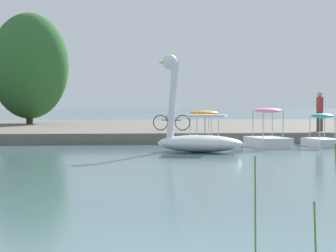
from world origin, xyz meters
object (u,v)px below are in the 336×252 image
pedal_boat_pink (268,136)px  person_on_path (320,110)px  pedal_boat_teal (322,136)px  tree_willow_overhanging (29,66)px  swan_boat (197,135)px  pedal_boat_orange (204,137)px  bicycle_parked (171,123)px

pedal_boat_pink → person_on_path: person_on_path is taller
pedal_boat_pink → pedal_boat_teal: pedal_boat_pink is taller
pedal_boat_teal → tree_willow_overhanging: tree_willow_overhanging is taller
swan_boat → pedal_boat_orange: size_ratio=1.61×
pedal_boat_pink → person_on_path: 4.91m
pedal_boat_teal → bicycle_parked: size_ratio=1.08×
pedal_boat_teal → tree_willow_overhanging: bearing=131.1°
person_on_path → pedal_boat_orange: bearing=-149.9°
bicycle_parked → tree_willow_overhanging: bearing=127.0°
pedal_boat_orange → bicycle_parked: bearing=99.3°
tree_willow_overhanging → bicycle_parked: tree_willow_overhanging is taller
swan_boat → pedal_boat_teal: bearing=22.9°
pedal_boat_pink → bicycle_parked: size_ratio=1.29×
tree_willow_overhanging → pedal_boat_orange: bearing=-60.5°
swan_boat → pedal_boat_orange: swan_boat is taller
pedal_boat_teal → person_on_path: bearing=72.5°
swan_boat → tree_willow_overhanging: 20.31m
swan_boat → pedal_boat_teal: size_ratio=1.85×
swan_boat → bicycle_parked: swan_boat is taller
swan_boat → pedal_boat_pink: (3.17, 2.21, -0.16)m
swan_boat → pedal_boat_teal: swan_boat is taller
person_on_path → bicycle_parked: person_on_path is taller
pedal_boat_orange → person_on_path: (5.89, 3.41, 1.01)m
bicycle_parked → pedal_boat_orange: bearing=-80.7°
tree_willow_overhanging → person_on_path: tree_willow_overhanging is taller
pedal_boat_teal → tree_willow_overhanging: size_ratio=0.26×
swan_boat → pedal_boat_orange: (0.62, 2.26, -0.20)m
pedal_boat_teal → swan_boat: bearing=-157.1°
pedal_boat_teal → pedal_boat_pink: bearing=-177.7°
swan_boat → pedal_boat_pink: size_ratio=1.55×
swan_boat → person_on_path: (6.50, 5.68, 0.82)m
pedal_boat_pink → swan_boat: bearing=-145.1°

